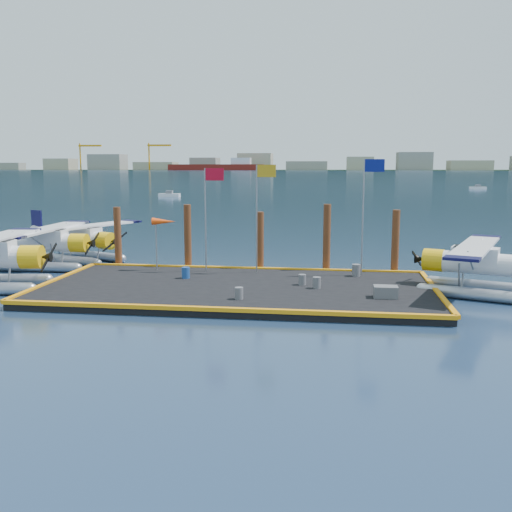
{
  "coord_description": "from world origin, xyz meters",
  "views": [
    {
      "loc": [
        4.88,
        -28.52,
        6.53
      ],
      "look_at": [
        0.71,
        2.0,
        1.65
      ],
      "focal_mm": 40.0,
      "sensor_mm": 36.0,
      "label": 1
    }
  ],
  "objects_px": {
    "flagpole_yellow": "(260,202)",
    "windsock": "(164,223)",
    "drum_1": "(317,283)",
    "piling_3": "(327,240)",
    "seaplane_d": "(483,267)",
    "crate": "(386,292)",
    "drum_3": "(239,293)",
    "piling_0": "(118,239)",
    "piling_2": "(260,243)",
    "seaplane_b": "(42,245)",
    "flagpole_blue": "(367,199)",
    "drum_2": "(302,280)",
    "flagpole_red": "(209,203)",
    "seaplane_c": "(82,241)",
    "piling_4": "(395,244)",
    "drum_0": "(186,273)",
    "drum_4": "(356,270)",
    "piling_1": "(188,239)"
  },
  "relations": [
    {
      "from": "flagpole_yellow",
      "to": "windsock",
      "type": "relative_size",
      "value": 1.99
    },
    {
      "from": "drum_1",
      "to": "piling_3",
      "type": "height_order",
      "value": "piling_3"
    },
    {
      "from": "seaplane_d",
      "to": "crate",
      "type": "bearing_deg",
      "value": 139.21
    },
    {
      "from": "drum_3",
      "to": "piling_0",
      "type": "height_order",
      "value": "piling_0"
    },
    {
      "from": "piling_0",
      "to": "piling_2",
      "type": "bearing_deg",
      "value": 0.0
    },
    {
      "from": "seaplane_b",
      "to": "flagpole_blue",
      "type": "height_order",
      "value": "flagpole_blue"
    },
    {
      "from": "piling_0",
      "to": "piling_2",
      "type": "height_order",
      "value": "piling_0"
    },
    {
      "from": "seaplane_b",
      "to": "crate",
      "type": "relative_size",
      "value": 8.82
    },
    {
      "from": "drum_1",
      "to": "windsock",
      "type": "height_order",
      "value": "windsock"
    },
    {
      "from": "piling_0",
      "to": "windsock",
      "type": "bearing_deg",
      "value": -24.73
    },
    {
      "from": "drum_2",
      "to": "piling_3",
      "type": "xyz_separation_m",
      "value": [
        1.17,
        4.77,
        1.47
      ]
    },
    {
      "from": "flagpole_blue",
      "to": "drum_2",
      "type": "bearing_deg",
      "value": -136.71
    },
    {
      "from": "drum_2",
      "to": "flagpole_red",
      "type": "xyz_separation_m",
      "value": [
        -5.62,
        3.17,
        3.72
      ]
    },
    {
      "from": "windsock",
      "to": "piling_2",
      "type": "bearing_deg",
      "value": 16.15
    },
    {
      "from": "seaplane_c",
      "to": "seaplane_d",
      "type": "height_order",
      "value": "seaplane_d"
    },
    {
      "from": "seaplane_c",
      "to": "drum_1",
      "type": "relative_size",
      "value": 15.88
    },
    {
      "from": "piling_4",
      "to": "seaplane_c",
      "type": "bearing_deg",
      "value": 172.32
    },
    {
      "from": "drum_0",
      "to": "piling_3",
      "type": "relative_size",
      "value": 0.14
    },
    {
      "from": "windsock",
      "to": "piling_2",
      "type": "relative_size",
      "value": 0.82
    },
    {
      "from": "seaplane_b",
      "to": "windsock",
      "type": "distance_m",
      "value": 8.84
    },
    {
      "from": "piling_4",
      "to": "drum_4",
      "type": "bearing_deg",
      "value": -139.13
    },
    {
      "from": "piling_3",
      "to": "seaplane_d",
      "type": "bearing_deg",
      "value": -29.28
    },
    {
      "from": "flagpole_yellow",
      "to": "piling_2",
      "type": "height_order",
      "value": "flagpole_yellow"
    },
    {
      "from": "seaplane_d",
      "to": "flagpole_yellow",
      "type": "distance_m",
      "value": 12.38
    },
    {
      "from": "drum_2",
      "to": "seaplane_b",
      "type": "bearing_deg",
      "value": 164.27
    },
    {
      "from": "flagpole_blue",
      "to": "drum_4",
      "type": "bearing_deg",
      "value": -141.85
    },
    {
      "from": "piling_4",
      "to": "seaplane_d",
      "type": "bearing_deg",
      "value": -48.72
    },
    {
      "from": "drum_1",
      "to": "piling_1",
      "type": "relative_size",
      "value": 0.14
    },
    {
      "from": "drum_4",
      "to": "windsock",
      "type": "relative_size",
      "value": 0.22
    },
    {
      "from": "windsock",
      "to": "piling_1",
      "type": "xyz_separation_m",
      "value": [
        1.03,
        1.6,
        -1.13
      ]
    },
    {
      "from": "flagpole_blue",
      "to": "piling_0",
      "type": "distance_m",
      "value": 15.51
    },
    {
      "from": "seaplane_c",
      "to": "piling_3",
      "type": "bearing_deg",
      "value": 105.29
    },
    {
      "from": "flagpole_blue",
      "to": "seaplane_c",
      "type": "bearing_deg",
      "value": 166.92
    },
    {
      "from": "drum_3",
      "to": "piling_2",
      "type": "distance_m",
      "value": 8.49
    },
    {
      "from": "piling_2",
      "to": "piling_4",
      "type": "xyz_separation_m",
      "value": [
        8.0,
        0.0,
        0.1
      ]
    },
    {
      "from": "flagpole_blue",
      "to": "piling_4",
      "type": "height_order",
      "value": "flagpole_blue"
    },
    {
      "from": "seaplane_b",
      "to": "flagpole_blue",
      "type": "distance_m",
      "value": 20.56
    },
    {
      "from": "piling_2",
      "to": "drum_2",
      "type": "bearing_deg",
      "value": -59.34
    },
    {
      "from": "windsock",
      "to": "piling_4",
      "type": "relative_size",
      "value": 0.78
    },
    {
      "from": "seaplane_c",
      "to": "piling_2",
      "type": "distance_m",
      "value": 12.99
    },
    {
      "from": "piling_2",
      "to": "piling_4",
      "type": "bearing_deg",
      "value": 0.0
    },
    {
      "from": "flagpole_red",
      "to": "piling_2",
      "type": "distance_m",
      "value": 4.07
    },
    {
      "from": "seaplane_c",
      "to": "flagpole_yellow",
      "type": "distance_m",
      "value": 13.95
    },
    {
      "from": "drum_1",
      "to": "piling_4",
      "type": "height_order",
      "value": "piling_4"
    },
    {
      "from": "drum_3",
      "to": "piling_0",
      "type": "xyz_separation_m",
      "value": [
        -9.09,
        8.41,
        1.32
      ]
    },
    {
      "from": "flagpole_red",
      "to": "flagpole_blue",
      "type": "xyz_separation_m",
      "value": [
        8.99,
        -0.0,
        0.29
      ]
    },
    {
      "from": "piling_2",
      "to": "piling_3",
      "type": "relative_size",
      "value": 0.88
    },
    {
      "from": "flagpole_blue",
      "to": "windsock",
      "type": "distance_m",
      "value": 11.81
    },
    {
      "from": "seaplane_d",
      "to": "drum_0",
      "type": "bearing_deg",
      "value": 108.36
    },
    {
      "from": "seaplane_d",
      "to": "piling_2",
      "type": "distance_m",
      "value": 12.68
    }
  ]
}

